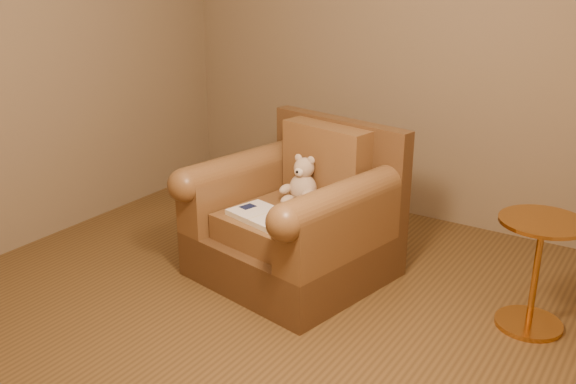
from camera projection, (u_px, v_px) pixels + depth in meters
The scene contains 6 objects.
floor at pixel (260, 324), 3.54m from camera, with size 4.00×4.00×0.00m, color brown.
room at pixel (255, 1), 2.96m from camera, with size 4.02×4.02×2.71m.
armchair at pixel (298, 219), 4.01m from camera, with size 1.22×1.17×0.94m.
teddy_bear at pixel (302, 184), 4.03m from camera, with size 0.22×0.25×0.31m.
guidebook at pixel (265, 216), 3.79m from camera, with size 0.48×0.36×0.04m.
side_table at pixel (536, 270), 3.41m from camera, with size 0.45×0.45×0.63m.
Camera 1 is at (1.80, -2.50, 1.90)m, focal length 40.00 mm.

